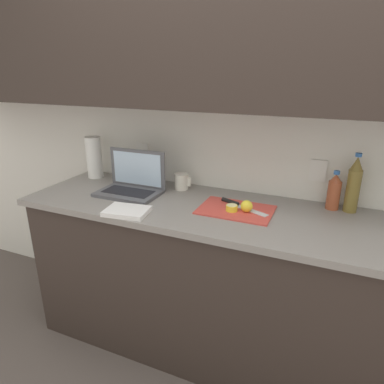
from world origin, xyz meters
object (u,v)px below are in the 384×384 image
(knife, at_px, (236,204))
(measuring_cup, at_px, (182,182))
(cutting_board, at_px, (236,210))
(bottle_oil_tall, at_px, (334,192))
(lemon_half_cut, at_px, (232,208))
(paper_towel_roll, at_px, (94,157))
(lemon_whole_beside, at_px, (247,206))
(bottle_green_soda, at_px, (354,185))
(laptop, at_px, (132,183))

(knife, height_order, measuring_cup, measuring_cup)
(cutting_board, relative_size, bottle_oil_tall, 1.83)
(lemon_half_cut, relative_size, bottle_oil_tall, 0.29)
(lemon_half_cut, bearing_deg, cutting_board, 64.15)
(knife, xyz_separation_m, paper_towel_roll, (-1.04, 0.14, 0.12))
(cutting_board, xyz_separation_m, lemon_half_cut, (-0.01, -0.03, 0.02))
(lemon_whole_beside, relative_size, bottle_green_soda, 0.20)
(cutting_board, xyz_separation_m, bottle_green_soda, (0.55, 0.23, 0.14))
(bottle_green_soda, xyz_separation_m, bottle_oil_tall, (-0.09, -0.00, -0.05))
(measuring_cup, bearing_deg, laptop, -144.86)
(laptop, xyz_separation_m, lemon_half_cut, (0.64, -0.05, -0.04))
(bottle_oil_tall, height_order, measuring_cup, bottle_oil_tall)
(cutting_board, bearing_deg, laptop, 178.01)
(knife, distance_m, measuring_cup, 0.42)
(lemon_whole_beside, xyz_separation_m, bottle_oil_tall, (0.40, 0.24, 0.06))
(cutting_board, distance_m, paper_towel_roll, 1.08)
(bottle_oil_tall, relative_size, paper_towel_roll, 0.76)
(cutting_board, bearing_deg, lemon_whole_beside, -11.33)
(knife, height_order, bottle_oil_tall, bottle_oil_tall)
(laptop, bearing_deg, knife, 2.61)
(bottle_oil_tall, bearing_deg, knife, -159.48)
(bottle_oil_tall, xyz_separation_m, measuring_cup, (-0.87, -0.03, -0.05))
(measuring_cup, bearing_deg, paper_towel_roll, -179.61)
(laptop, bearing_deg, lemon_half_cut, -4.46)
(laptop, height_order, bottle_oil_tall, laptop)
(bottle_green_soda, height_order, paper_towel_roll, bottle_green_soda)
(bottle_green_soda, bearing_deg, lemon_half_cut, -155.49)
(cutting_board, bearing_deg, lemon_half_cut, -115.85)
(laptop, height_order, knife, laptop)
(cutting_board, xyz_separation_m, paper_towel_roll, (-1.06, 0.19, 0.14))
(cutting_board, distance_m, lemon_whole_beside, 0.07)
(lemon_whole_beside, height_order, paper_towel_roll, paper_towel_roll)
(cutting_board, height_order, lemon_whole_beside, lemon_whole_beside)
(lemon_half_cut, height_order, paper_towel_roll, paper_towel_roll)
(bottle_oil_tall, bearing_deg, laptop, -169.59)
(bottle_green_soda, bearing_deg, bottle_oil_tall, -180.00)
(bottle_oil_tall, bearing_deg, lemon_whole_beside, -149.29)
(lemon_half_cut, xyz_separation_m, measuring_cup, (-0.39, 0.23, 0.03))
(laptop, xyz_separation_m, paper_towel_roll, (-0.40, 0.17, 0.08))
(knife, height_order, lemon_whole_beside, lemon_whole_beside)
(bottle_green_soda, distance_m, paper_towel_roll, 1.61)
(lemon_half_cut, distance_m, measuring_cup, 0.45)
(bottle_green_soda, bearing_deg, knife, -162.44)
(laptop, distance_m, bottle_green_soda, 1.22)
(measuring_cup, height_order, paper_towel_roll, paper_towel_roll)
(measuring_cup, bearing_deg, cutting_board, -25.70)
(lemon_half_cut, xyz_separation_m, paper_towel_roll, (-1.04, 0.22, 0.12))
(lemon_half_cut, xyz_separation_m, bottle_green_soda, (0.56, 0.26, 0.12))
(cutting_board, distance_m, bottle_oil_tall, 0.52)
(paper_towel_roll, bearing_deg, cutting_board, -10.26)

